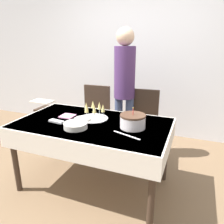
% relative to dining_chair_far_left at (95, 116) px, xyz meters
% --- Properties ---
extents(ground_plane, '(12.00, 12.00, 0.00)m').
position_rel_dining_chair_far_left_xyz_m(ground_plane, '(0.36, -0.79, -0.54)').
color(ground_plane, brown).
extents(wall_back, '(8.00, 0.05, 2.70)m').
position_rel_dining_chair_far_left_xyz_m(wall_back, '(0.36, 0.98, 0.81)').
color(wall_back, silver).
rests_on(wall_back, ground_plane).
extents(dining_table, '(1.62, 0.94, 0.77)m').
position_rel_dining_chair_far_left_xyz_m(dining_table, '(0.36, -0.79, 0.13)').
color(dining_table, silver).
rests_on(dining_table, ground_plane).
extents(dining_chair_far_left, '(0.44, 0.44, 0.97)m').
position_rel_dining_chair_far_left_xyz_m(dining_chair_far_left, '(0.00, 0.00, 0.00)').
color(dining_chair_far_left, '#38281E').
rests_on(dining_chair_far_left, ground_plane).
extents(dining_chair_far_right, '(0.45, 0.45, 0.97)m').
position_rel_dining_chair_far_left_xyz_m(dining_chair_far_right, '(0.71, -0.00, 0.00)').
color(dining_chair_far_right, '#38281E').
rests_on(dining_chair_far_right, ground_plane).
extents(birthday_cake, '(0.25, 0.25, 0.21)m').
position_rel_dining_chair_far_left_xyz_m(birthday_cake, '(0.80, -0.77, 0.30)').
color(birthday_cake, white).
rests_on(birthday_cake, dining_table).
extents(champagne_tray, '(0.32, 0.32, 0.18)m').
position_rel_dining_chair_far_left_xyz_m(champagne_tray, '(0.32, -0.67, 0.32)').
color(champagne_tray, silver).
rests_on(champagne_tray, dining_table).
extents(plate_stack_main, '(0.24, 0.24, 0.06)m').
position_rel_dining_chair_far_left_xyz_m(plate_stack_main, '(0.28, -0.99, 0.26)').
color(plate_stack_main, silver).
rests_on(plate_stack_main, dining_table).
extents(plate_stack_dessert, '(0.17, 0.17, 0.03)m').
position_rel_dining_chair_far_left_xyz_m(plate_stack_dessert, '(0.23, -0.77, 0.25)').
color(plate_stack_dessert, silver).
rests_on(plate_stack_dessert, dining_table).
extents(cake_knife, '(0.29, 0.12, 0.00)m').
position_rel_dining_chair_far_left_xyz_m(cake_knife, '(0.80, -0.97, 0.23)').
color(cake_knife, silver).
rests_on(cake_knife, dining_table).
extents(fork_pile, '(0.18, 0.08, 0.02)m').
position_rel_dining_chair_far_left_xyz_m(fork_pile, '(0.00, -0.92, 0.24)').
color(fork_pile, silver).
rests_on(fork_pile, dining_table).
extents(napkin_pile, '(0.15, 0.15, 0.01)m').
position_rel_dining_chair_far_left_xyz_m(napkin_pile, '(0.01, -0.72, 0.24)').
color(napkin_pile, pink).
rests_on(napkin_pile, dining_table).
extents(person_standing, '(0.28, 0.28, 1.76)m').
position_rel_dining_chair_far_left_xyz_m(person_standing, '(0.44, 0.04, 0.53)').
color(person_standing, '#3F4C72').
rests_on(person_standing, ground_plane).
extents(high_chair, '(0.33, 0.35, 0.71)m').
position_rel_dining_chair_far_left_xyz_m(high_chair, '(-0.84, -0.02, -0.06)').
color(high_chair, '#38281E').
rests_on(high_chair, ground_plane).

